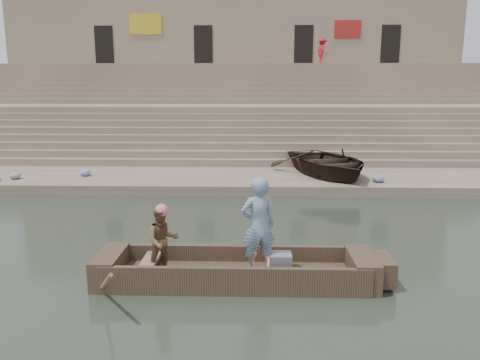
{
  "coord_description": "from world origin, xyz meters",
  "views": [
    {
      "loc": [
        1.51,
        -10.14,
        3.96
      ],
      "look_at": [
        1.17,
        2.32,
        1.4
      ],
      "focal_mm": 35.33,
      "sensor_mm": 36.0,
      "label": 1
    }
  ],
  "objects_px": {
    "beached_rowboat": "(327,162)",
    "pedestrian": "(322,51)",
    "television": "(279,263)",
    "main_rowboat": "(235,277)",
    "rowing_man": "(163,241)",
    "standing_man": "(258,225)"
  },
  "relations": [
    {
      "from": "standing_man",
      "to": "television",
      "type": "height_order",
      "value": "standing_man"
    },
    {
      "from": "main_rowboat",
      "to": "standing_man",
      "type": "height_order",
      "value": "standing_man"
    },
    {
      "from": "standing_man",
      "to": "rowing_man",
      "type": "xyz_separation_m",
      "value": [
        -1.9,
        -0.11,
        -0.3
      ]
    },
    {
      "from": "main_rowboat",
      "to": "standing_man",
      "type": "xyz_separation_m",
      "value": [
        0.46,
        0.03,
        1.09
      ]
    },
    {
      "from": "beached_rowboat",
      "to": "pedestrian",
      "type": "xyz_separation_m",
      "value": [
        1.68,
        14.39,
        5.15
      ]
    },
    {
      "from": "pedestrian",
      "to": "television",
      "type": "bearing_deg",
      "value": 152.72
    },
    {
      "from": "rowing_man",
      "to": "beached_rowboat",
      "type": "bearing_deg",
      "value": 40.75
    },
    {
      "from": "television",
      "to": "main_rowboat",
      "type": "bearing_deg",
      "value": 180.0
    },
    {
      "from": "rowing_man",
      "to": "pedestrian",
      "type": "relative_size",
      "value": 0.78
    },
    {
      "from": "standing_man",
      "to": "main_rowboat",
      "type": "bearing_deg",
      "value": -12.35
    },
    {
      "from": "rowing_man",
      "to": "beached_rowboat",
      "type": "xyz_separation_m",
      "value": [
        4.71,
        9.54,
        0.02
      ]
    },
    {
      "from": "main_rowboat",
      "to": "rowing_man",
      "type": "relative_size",
      "value": 3.69
    },
    {
      "from": "television",
      "to": "pedestrian",
      "type": "relative_size",
      "value": 0.26
    },
    {
      "from": "standing_man",
      "to": "rowing_man",
      "type": "height_order",
      "value": "standing_man"
    },
    {
      "from": "television",
      "to": "beached_rowboat",
      "type": "distance_m",
      "value": 9.77
    },
    {
      "from": "main_rowboat",
      "to": "standing_man",
      "type": "relative_size",
      "value": 2.56
    },
    {
      "from": "main_rowboat",
      "to": "beached_rowboat",
      "type": "xyz_separation_m",
      "value": [
        3.27,
        9.46,
        0.81
      ]
    },
    {
      "from": "rowing_man",
      "to": "television",
      "type": "relative_size",
      "value": 2.95
    },
    {
      "from": "beached_rowboat",
      "to": "pedestrian",
      "type": "relative_size",
      "value": 2.86
    },
    {
      "from": "standing_man",
      "to": "beached_rowboat",
      "type": "xyz_separation_m",
      "value": [
        2.81,
        9.43,
        -0.28
      ]
    },
    {
      "from": "standing_man",
      "to": "rowing_man",
      "type": "distance_m",
      "value": 1.93
    },
    {
      "from": "main_rowboat",
      "to": "standing_man",
      "type": "distance_m",
      "value": 1.18
    }
  ]
}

